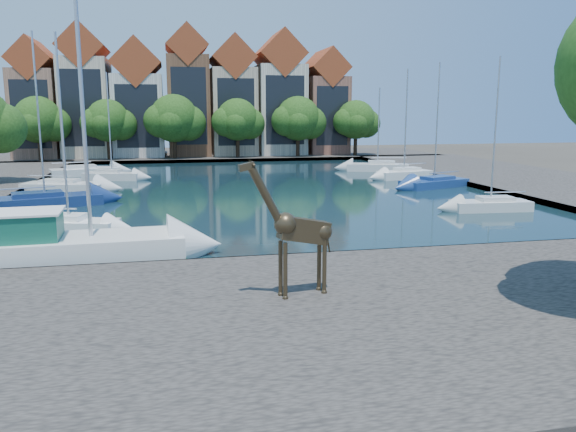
# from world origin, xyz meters

# --- Properties ---
(ground) EXTENTS (160.00, 160.00, 0.00)m
(ground) POSITION_xyz_m (0.00, 0.00, 0.00)
(ground) COLOR #38332B
(ground) RESTS_ON ground
(water_basin) EXTENTS (38.00, 50.00, 0.08)m
(water_basin) POSITION_xyz_m (0.00, 24.00, 0.04)
(water_basin) COLOR black
(water_basin) RESTS_ON ground
(near_quay) EXTENTS (50.00, 14.00, 0.50)m
(near_quay) POSITION_xyz_m (0.00, -7.00, 0.25)
(near_quay) COLOR #4C4742
(near_quay) RESTS_ON ground
(far_quay) EXTENTS (60.00, 16.00, 0.50)m
(far_quay) POSITION_xyz_m (0.00, 56.00, 0.25)
(far_quay) COLOR #4C4742
(far_quay) RESTS_ON ground
(right_quay) EXTENTS (14.00, 52.00, 0.50)m
(right_quay) POSITION_xyz_m (25.00, 24.00, 0.25)
(right_quay) COLOR #4C4742
(right_quay) RESTS_ON ground
(townhouse_west_end) EXTENTS (5.44, 9.18, 14.93)m
(townhouse_west_end) POSITION_xyz_m (-23.00, 55.99, 7.36)
(townhouse_west_end) COLOR #90654F
(townhouse_west_end) RESTS_ON far_quay
(townhouse_west_mid) EXTENTS (5.94, 9.18, 16.79)m
(townhouse_west_mid) POSITION_xyz_m (-17.00, 55.99, 8.23)
(townhouse_west_mid) COLOR beige
(townhouse_west_mid) RESTS_ON far_quay
(townhouse_west_inner) EXTENTS (6.43, 9.18, 15.15)m
(townhouse_west_inner) POSITION_xyz_m (-10.50, 55.99, 7.35)
(townhouse_west_inner) COLOR silver
(townhouse_west_inner) RESTS_ON far_quay
(townhouse_center) EXTENTS (5.44, 9.18, 16.93)m
(townhouse_center) POSITION_xyz_m (-4.00, 55.99, 8.36)
(townhouse_center) COLOR brown
(townhouse_center) RESTS_ON far_quay
(townhouse_east_inner) EXTENTS (5.94, 9.18, 15.79)m
(townhouse_east_inner) POSITION_xyz_m (2.00, 55.99, 7.73)
(townhouse_east_inner) COLOR tan
(townhouse_east_inner) RESTS_ON far_quay
(townhouse_east_mid) EXTENTS (6.43, 9.18, 16.65)m
(townhouse_east_mid) POSITION_xyz_m (8.50, 55.99, 8.10)
(townhouse_east_mid) COLOR beige
(townhouse_east_mid) RESTS_ON far_quay
(townhouse_east_end) EXTENTS (5.44, 9.18, 14.43)m
(townhouse_east_end) POSITION_xyz_m (15.00, 55.99, 7.11)
(townhouse_east_end) COLOR brown
(townhouse_east_end) RESTS_ON far_quay
(far_tree_far_west) EXTENTS (7.28, 5.60, 7.68)m
(far_tree_far_west) POSITION_xyz_m (-21.90, 50.49, 5.18)
(far_tree_far_west) COLOR #332114
(far_tree_far_west) RESTS_ON far_quay
(far_tree_west) EXTENTS (6.76, 5.20, 7.36)m
(far_tree_west) POSITION_xyz_m (-13.91, 50.49, 5.08)
(far_tree_west) COLOR #332114
(far_tree_west) RESTS_ON far_quay
(far_tree_mid_west) EXTENTS (7.80, 6.00, 8.00)m
(far_tree_mid_west) POSITION_xyz_m (-5.89, 50.49, 5.29)
(far_tree_mid_west) COLOR #332114
(far_tree_mid_west) RESTS_ON far_quay
(far_tree_mid_east) EXTENTS (7.02, 5.40, 7.52)m
(far_tree_mid_east) POSITION_xyz_m (2.10, 50.49, 5.13)
(far_tree_mid_east) COLOR #332114
(far_tree_mid_east) RESTS_ON far_quay
(far_tree_east) EXTENTS (7.54, 5.80, 7.84)m
(far_tree_east) POSITION_xyz_m (10.11, 50.49, 5.24)
(far_tree_east) COLOR #332114
(far_tree_east) RESTS_ON far_quay
(far_tree_far_east) EXTENTS (6.76, 5.20, 7.36)m
(far_tree_far_east) POSITION_xyz_m (18.09, 50.49, 5.08)
(far_tree_far_east) COLOR #332114
(far_tree_far_east) RESTS_ON far_quay
(giraffe_statue) EXTENTS (3.06, 0.95, 4.40)m
(giraffe_statue) POSITION_xyz_m (-2.81, -5.36, 2.66)
(giraffe_statue) COLOR #3D301E
(giraffe_statue) RESTS_ON near_quay
(motorsailer) EXTENTS (10.15, 3.43, 11.47)m
(motorsailer) POSITION_xyz_m (-11.61, 1.98, 0.96)
(motorsailer) COLOR white
(motorsailer) RESTS_ON water_basin
(sailboat_left_a) EXTENTS (5.30, 3.18, 10.17)m
(sailboat_left_a) POSITION_xyz_m (-12.00, 8.14, 0.65)
(sailboat_left_a) COLOR white
(sailboat_left_a) RESTS_ON water_basin
(sailboat_left_b) EXTENTS (7.54, 4.46, 11.35)m
(sailboat_left_b) POSITION_xyz_m (-15.00, 17.37, 0.63)
(sailboat_left_b) COLOR navy
(sailboat_left_b) RESTS_ON water_basin
(sailboat_left_c) EXTENTS (6.87, 3.89, 9.52)m
(sailboat_left_c) POSITION_xyz_m (-15.00, 25.00, 0.58)
(sailboat_left_c) COLOR silver
(sailboat_left_c) RESTS_ON water_basin
(sailboat_left_d) EXTENTS (5.42, 3.04, 9.75)m
(sailboat_left_d) POSITION_xyz_m (-12.00, 31.81, 0.63)
(sailboat_left_d) COLOR silver
(sailboat_left_d) RESTS_ON water_basin
(sailboat_left_e) EXTENTS (6.85, 4.13, 11.31)m
(sailboat_left_e) POSITION_xyz_m (-15.00, 36.31, 0.65)
(sailboat_left_e) COLOR silver
(sailboat_left_e) RESTS_ON water_basin
(sailboat_right_a) EXTENTS (5.13, 2.12, 9.64)m
(sailboat_right_a) POSITION_xyz_m (13.40, 9.74, 0.59)
(sailboat_right_a) COLOR silver
(sailboat_right_a) RESTS_ON water_basin
(sailboat_right_b) EXTENTS (6.54, 4.15, 10.21)m
(sailboat_right_b) POSITION_xyz_m (15.00, 20.89, 0.58)
(sailboat_right_b) COLOR navy
(sailboat_right_b) RESTS_ON water_basin
(sailboat_right_c) EXTENTS (5.68, 3.05, 10.12)m
(sailboat_right_c) POSITION_xyz_m (15.00, 27.18, 0.67)
(sailboat_right_c) COLOR silver
(sailboat_right_c) RESTS_ON water_basin
(sailboat_right_d) EXTENTS (6.81, 4.34, 8.71)m
(sailboat_right_d) POSITION_xyz_m (15.00, 34.16, 0.66)
(sailboat_right_d) COLOR silver
(sailboat_right_d) RESTS_ON water_basin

